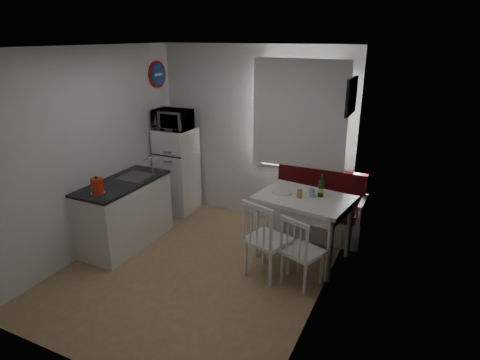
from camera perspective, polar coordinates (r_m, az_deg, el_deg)
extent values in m
cube|color=#A27956|center=(5.09, -6.11, -12.37)|extent=(3.00, 3.50, 0.02)
cube|color=white|center=(4.31, -7.44, 18.30)|extent=(3.00, 3.50, 0.02)
cube|color=white|center=(6.03, 2.09, 6.40)|extent=(3.00, 0.02, 2.60)
cube|color=white|center=(3.30, -22.97, -7.14)|extent=(3.00, 0.02, 2.60)
cube|color=white|center=(5.45, -20.29, 3.68)|extent=(0.02, 3.50, 2.60)
cube|color=white|center=(3.99, 11.97, -1.26)|extent=(0.02, 3.50, 2.60)
cube|color=white|center=(5.70, 8.56, 8.74)|extent=(1.22, 0.06, 1.47)
cube|color=white|center=(5.62, 8.37, 9.12)|extent=(1.35, 0.02, 1.50)
cube|color=white|center=(5.64, -16.00, -4.72)|extent=(0.60, 1.30, 0.86)
cube|color=black|center=(5.48, -16.45, -0.39)|extent=(0.62, 1.32, 0.03)
cube|color=#99999E|center=(5.65, -14.61, 0.04)|extent=(0.40, 0.40, 0.10)
cylinder|color=silver|center=(5.63, -12.36, 2.09)|extent=(0.02, 0.02, 0.26)
cylinder|color=navy|center=(6.36, -11.61, 14.50)|extent=(0.03, 0.40, 0.40)
cube|color=black|center=(4.86, 15.53, 11.41)|extent=(0.04, 0.52, 0.42)
cube|color=white|center=(5.84, 10.63, -6.08)|extent=(1.31, 0.51, 0.36)
cube|color=#580C10|center=(5.74, 10.78, -3.90)|extent=(1.25, 0.47, 0.12)
cube|color=#580C10|center=(5.81, 11.46, -0.64)|extent=(1.25, 0.10, 0.47)
cube|color=white|center=(4.99, 9.12, -2.61)|extent=(1.22, 0.94, 0.04)
cube|color=white|center=(5.03, 9.07, -3.56)|extent=(1.10, 0.81, 0.13)
cylinder|color=white|center=(5.17, 8.87, -6.91)|extent=(0.07, 0.07, 0.79)
cube|color=white|center=(4.72, 3.94, -8.48)|extent=(0.56, 0.55, 0.04)
cube|color=white|center=(4.44, 3.09, -6.62)|extent=(0.43, 0.17, 0.48)
cube|color=white|center=(4.64, 8.89, -10.04)|extent=(0.52, 0.50, 0.04)
cube|color=white|center=(4.38, 8.39, -8.46)|extent=(0.37, 0.17, 0.42)
cube|color=white|center=(6.46, -8.90, 1.34)|extent=(0.54, 0.54, 1.36)
imported|color=white|center=(6.20, -9.57, 8.48)|extent=(0.55, 0.37, 0.30)
cylinder|color=red|center=(5.08, -19.67, -0.80)|extent=(0.17, 0.17, 0.23)
cylinder|color=orange|center=(4.94, 8.45, -1.95)|extent=(0.06, 0.06, 0.10)
cylinder|color=#73AEC3|center=(4.99, 10.21, -1.75)|extent=(0.07, 0.07, 0.11)
cylinder|color=white|center=(5.08, 5.97, -1.67)|extent=(0.26, 0.26, 0.02)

